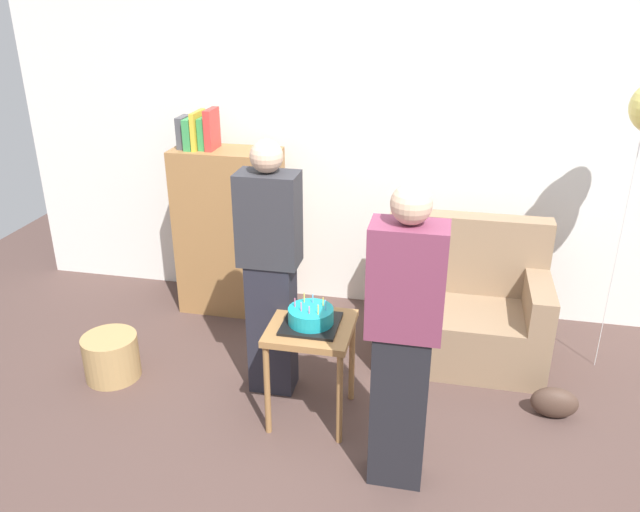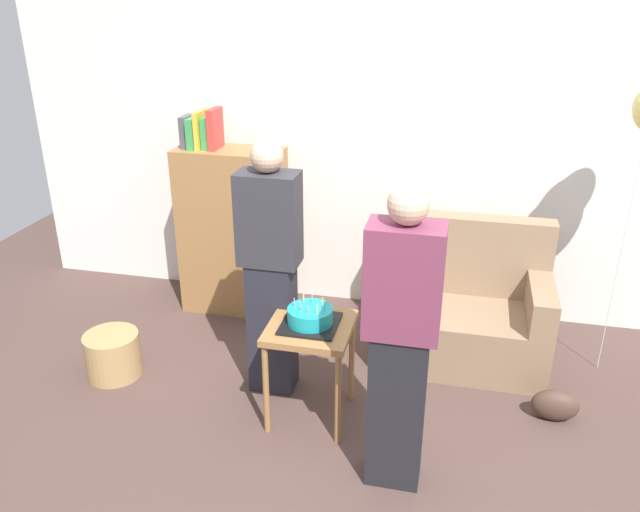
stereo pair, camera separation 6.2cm
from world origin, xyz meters
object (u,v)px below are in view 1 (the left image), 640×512
(person_holding_cake, at_px, (403,341))
(couch, at_px, (463,310))
(side_table, at_px, (311,340))
(person_blowing_candles, at_px, (270,270))
(handbag, at_px, (554,403))
(birthday_cake, at_px, (311,317))
(bookshelf, at_px, (229,229))
(wicker_basket, at_px, (111,357))

(person_holding_cake, bearing_deg, couch, -100.42)
(side_table, xyz_separation_m, person_blowing_candles, (-0.30, 0.24, 0.30))
(couch, distance_m, person_blowing_candles, 1.44)
(person_holding_cake, bearing_deg, handbag, -138.50)
(person_blowing_candles, relative_size, handbag, 5.82)
(birthday_cake, distance_m, person_blowing_candles, 0.42)
(person_holding_cake, bearing_deg, bookshelf, -44.65)
(person_holding_cake, bearing_deg, person_blowing_candles, -34.03)
(bookshelf, height_order, handbag, bookshelf)
(person_holding_cake, relative_size, wicker_basket, 4.53)
(couch, relative_size, birthday_cake, 3.44)
(bookshelf, distance_m, person_blowing_candles, 1.17)
(birthday_cake, xyz_separation_m, wicker_basket, (-1.39, 0.12, -0.53))
(person_holding_cake, bearing_deg, wicker_basket, -12.13)
(side_table, bearing_deg, birthday_cake, 70.13)
(person_blowing_candles, bearing_deg, couch, 24.84)
(person_blowing_candles, bearing_deg, wicker_basket, -178.24)
(bookshelf, xyz_separation_m, person_blowing_candles, (0.62, -0.98, 0.16))
(couch, relative_size, handbag, 3.93)
(side_table, distance_m, handbag, 1.53)
(person_blowing_candles, height_order, person_holding_cake, same)
(side_table, xyz_separation_m, wicker_basket, (-1.39, 0.12, -0.38))
(couch, xyz_separation_m, wicker_basket, (-2.26, -0.78, -0.19))
(couch, bearing_deg, person_blowing_candles, -150.60)
(birthday_cake, relative_size, handbag, 1.14)
(couch, height_order, person_holding_cake, person_holding_cake)
(bookshelf, xyz_separation_m, birthday_cake, (0.92, -1.22, 0.00))
(birthday_cake, height_order, handbag, birthday_cake)
(couch, distance_m, person_holding_cake, 1.44)
(wicker_basket, height_order, handbag, wicker_basket)
(person_holding_cake, height_order, wicker_basket, person_holding_cake)
(bookshelf, height_order, birthday_cake, bookshelf)
(couch, relative_size, person_blowing_candles, 0.67)
(person_blowing_candles, xyz_separation_m, wicker_basket, (-1.08, -0.12, -0.68))
(handbag, bearing_deg, couch, 132.50)
(side_table, bearing_deg, person_holding_cake, -36.66)
(person_blowing_candles, relative_size, person_holding_cake, 1.00)
(couch, xyz_separation_m, birthday_cake, (-0.87, -0.90, 0.34))
(person_holding_cake, distance_m, handbag, 1.35)
(birthday_cake, distance_m, person_holding_cake, 0.71)
(side_table, xyz_separation_m, person_holding_cake, (0.55, -0.41, 0.30))
(side_table, relative_size, handbag, 2.24)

